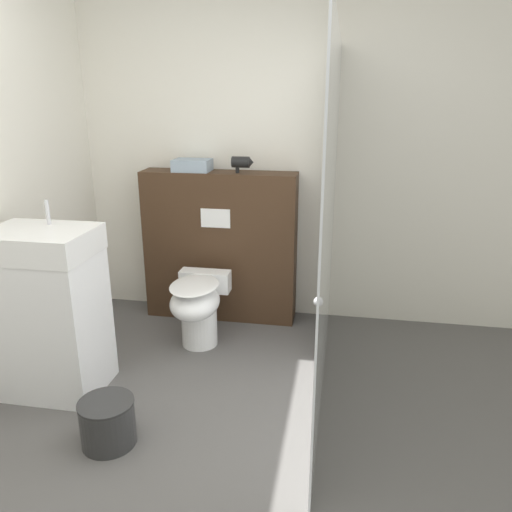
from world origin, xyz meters
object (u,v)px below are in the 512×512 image
object	(u,v)px
toilet	(198,305)
sink_vanity	(49,312)
hair_drier	(242,162)
waste_bin	(108,422)

from	to	relation	value
toilet	sink_vanity	world-z (taller)	sink_vanity
hair_drier	waste_bin	size ratio (longest dim) A/B	0.56
hair_drier	toilet	bearing A→B (deg)	-114.04
toilet	sink_vanity	size ratio (longest dim) A/B	0.48
sink_vanity	toilet	bearing A→B (deg)	43.28
sink_vanity	waste_bin	size ratio (longest dim) A/B	4.04
toilet	sink_vanity	distance (m)	0.97
waste_bin	toilet	bearing A→B (deg)	81.58
toilet	hair_drier	bearing A→B (deg)	65.96
sink_vanity	waste_bin	distance (m)	0.78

